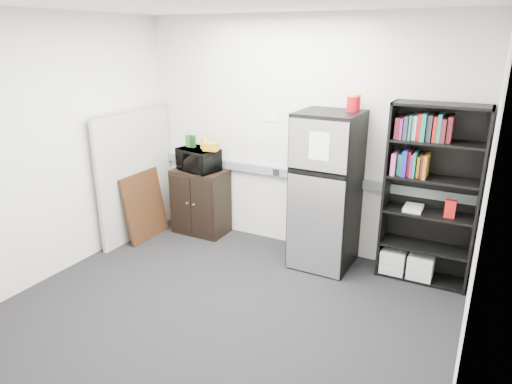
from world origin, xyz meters
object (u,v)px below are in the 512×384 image
Objects in this scene: cabinet at (201,201)px; refrigerator at (326,191)px; cubicle_partition at (136,174)px; microwave at (198,160)px; bookshelf at (429,191)px.

refrigerator is (1.71, -0.08, 0.43)m from cabinet.
refrigerator is (2.38, 0.34, 0.05)m from cubicle_partition.
microwave is 1.72m from refrigerator.
microwave is at bearing -90.00° from cabinet.
cabinet is 0.49× the size of refrigerator.
cabinet is 1.67× the size of microwave.
refrigerator is (-1.03, -0.15, -0.11)m from bookshelf.
microwave is at bearing 31.26° from cubicle_partition.
bookshelf is 1.08× the size of refrigerator.
bookshelf is 1.05m from refrigerator.
cubicle_partition is 1.91× the size of cabinet.
cubicle_partition is at bearing -171.87° from bookshelf.
cabinet is at bearing -178.63° from bookshelf.
microwave is (-2.74, -0.08, 0.02)m from bookshelf.
bookshelf reaches higher than microwave.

